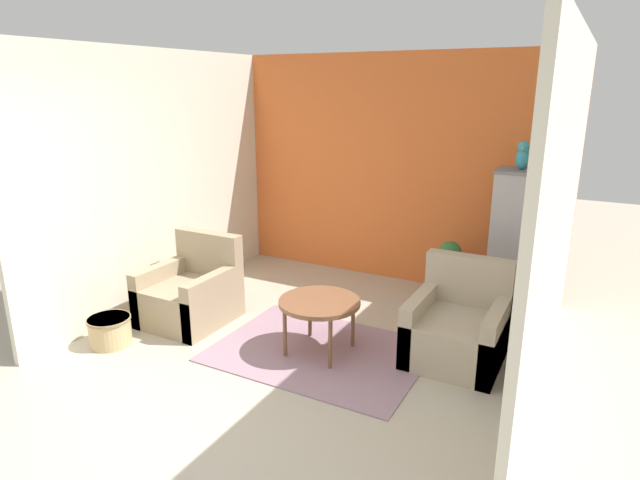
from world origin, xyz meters
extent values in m
plane|color=#B2A893|center=(0.00, 0.00, 0.00)|extent=(20.00, 20.00, 0.00)
cube|color=orange|center=(0.00, 3.65, 1.35)|extent=(4.05, 0.06, 2.71)
cube|color=beige|center=(-2.00, 1.81, 1.35)|extent=(0.06, 3.62, 2.71)
cube|color=beige|center=(2.00, 1.81, 1.35)|extent=(0.06, 3.62, 2.71)
cube|color=gray|center=(0.18, 1.46, 0.01)|extent=(1.87, 1.38, 0.01)
cylinder|color=brown|center=(0.18, 1.46, 0.49)|extent=(0.73, 0.73, 0.04)
cylinder|color=brown|center=(-0.04, 1.24, 0.23)|extent=(0.04, 0.04, 0.47)
cylinder|color=brown|center=(0.41, 1.24, 0.23)|extent=(0.04, 0.04, 0.47)
cylinder|color=brown|center=(-0.04, 1.69, 0.23)|extent=(0.04, 0.04, 0.47)
cylinder|color=brown|center=(0.41, 1.69, 0.23)|extent=(0.04, 0.04, 0.47)
cube|color=#9E896B|center=(-1.31, 1.42, 0.20)|extent=(0.78, 0.84, 0.41)
cube|color=#9E896B|center=(-1.31, 1.77, 0.64)|extent=(0.78, 0.14, 0.46)
cube|color=#9E896B|center=(-1.64, 1.42, 0.28)|extent=(0.12, 0.84, 0.57)
cube|color=#9E896B|center=(-0.98, 1.42, 0.28)|extent=(0.12, 0.84, 0.57)
cube|color=tan|center=(1.30, 1.90, 0.20)|extent=(0.78, 0.84, 0.41)
cube|color=tan|center=(1.30, 2.25, 0.64)|extent=(0.78, 0.14, 0.46)
cube|color=tan|center=(0.97, 1.90, 0.28)|extent=(0.12, 0.84, 0.57)
cube|color=tan|center=(1.63, 1.90, 0.28)|extent=(0.12, 0.84, 0.57)
cube|color=slate|center=(1.53, 3.11, 0.05)|extent=(0.56, 0.56, 0.10)
cube|color=#A8A8AD|center=(1.53, 3.11, 0.81)|extent=(0.43, 0.43, 1.41)
cube|color=slate|center=(1.53, 3.11, 1.53)|extent=(0.45, 0.45, 0.03)
ellipsoid|color=teal|center=(1.53, 3.11, 1.65)|extent=(0.13, 0.16, 0.21)
sphere|color=teal|center=(1.53, 3.09, 1.76)|extent=(0.11, 0.11, 0.11)
cone|color=gold|center=(1.53, 3.04, 1.75)|extent=(0.05, 0.05, 0.05)
cone|color=teal|center=(1.53, 3.18, 1.62)|extent=(0.07, 0.13, 0.18)
cylinder|color=brown|center=(0.85, 3.27, 0.13)|extent=(0.28, 0.28, 0.26)
cylinder|color=brown|center=(0.85, 3.27, 0.36)|extent=(0.03, 0.03, 0.20)
sphere|color=#337038|center=(0.85, 3.27, 0.55)|extent=(0.25, 0.25, 0.25)
sphere|color=#337038|center=(0.79, 3.29, 0.50)|extent=(0.15, 0.15, 0.15)
sphere|color=#337038|center=(0.92, 3.25, 0.52)|extent=(0.14, 0.14, 0.14)
cylinder|color=tan|center=(-1.61, 0.67, 0.13)|extent=(0.38, 0.38, 0.27)
cylinder|color=#957E57|center=(-1.61, 0.67, 0.26)|extent=(0.39, 0.39, 0.02)
camera|label=1|loc=(2.26, -2.39, 2.33)|focal=30.00mm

